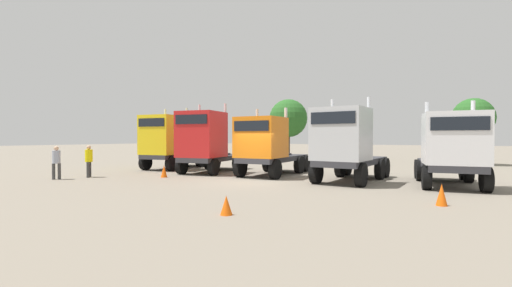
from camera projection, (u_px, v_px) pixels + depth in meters
ground at (247, 182)px, 17.78m from camera, size 200.00×200.00×0.00m
semi_truck_yellow at (168, 141)px, 24.68m from camera, size 3.27×6.23×4.39m
semi_truck_red at (206, 141)px, 21.92m from camera, size 3.46×6.15×4.45m
semi_truck_orange at (266, 146)px, 20.22m from camera, size 2.76×6.06×4.01m
semi_truck_silver at (345, 144)px, 17.26m from camera, size 2.85×5.97×4.28m
semi_truck_white at (452, 149)px, 15.56m from camera, size 3.41×6.00×3.94m
visitor_in_hivis at (89, 159)px, 19.63m from camera, size 0.56×0.56×1.82m
visitor_with_camera at (56, 160)px, 18.61m from camera, size 0.57×0.57×1.79m
traffic_cone_near at (442, 195)px, 11.43m from camera, size 0.36×0.36×0.73m
traffic_cone_mid at (164, 171)px, 19.64m from camera, size 0.36×0.36×0.70m
traffic_cone_far at (226, 205)px, 10.07m from camera, size 0.36×0.36×0.56m
oak_far_left at (288, 118)px, 39.39m from camera, size 4.31×4.31×6.62m
oak_far_centre at (351, 127)px, 37.75m from camera, size 2.83×2.83×4.83m
oak_far_right at (473, 118)px, 28.54m from camera, size 3.23×3.23×5.51m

